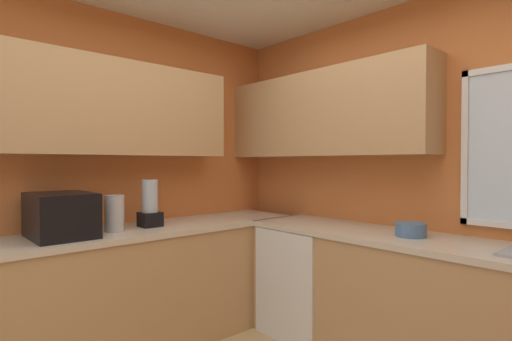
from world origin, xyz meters
name	(u,v)px	position (x,y,z in m)	size (l,w,h in m)	color
room_shell	(272,102)	(-0.34, 0.46, 1.74)	(3.70, 3.47, 2.65)	#D17238
counter_run_left	(115,293)	(-1.48, 0.00, 0.45)	(0.65, 3.08, 0.91)	tan
counter_run_back	(436,312)	(0.21, 1.36, 0.45)	(2.79, 0.65, 0.91)	tan
dishwasher	(307,280)	(-0.82, 1.33, 0.43)	(0.60, 0.60, 0.86)	white
microwave	(61,215)	(-1.48, -0.36, 1.05)	(0.48, 0.36, 0.29)	black
kettle	(114,213)	(-1.46, -0.01, 1.04)	(0.13, 0.13, 0.26)	#B7B7BC
bowl	(411,230)	(0.04, 1.36, 0.95)	(0.20, 0.20, 0.09)	#4C7099
blender_appliance	(150,205)	(-1.48, 0.27, 1.07)	(0.15, 0.15, 0.36)	black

